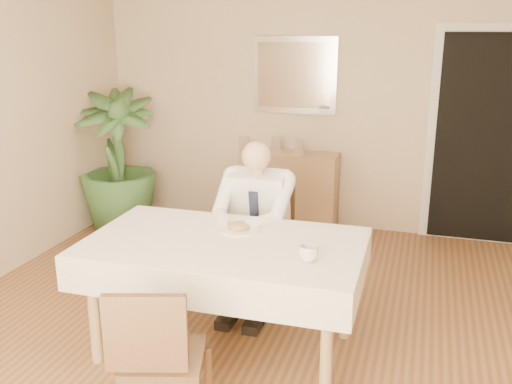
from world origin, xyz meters
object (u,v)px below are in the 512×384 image
(chair_near, at_px, (157,354))
(seated_man, at_px, (252,220))
(potted_palm, at_px, (117,161))
(sideboard, at_px, (289,190))
(coffee_mug, at_px, (308,253))
(dining_table, at_px, (224,254))
(chair_far, at_px, (264,229))

(chair_near, height_order, seated_man, seated_man)
(chair_near, height_order, potted_palm, potted_palm)
(seated_man, xyz_separation_m, sideboard, (-0.17, 1.82, -0.30))
(coffee_mug, xyz_separation_m, sideboard, (-0.73, 2.56, -0.40))
(seated_man, height_order, potted_palm, potted_palm)
(chair_near, distance_m, potted_palm, 3.30)
(dining_table, distance_m, coffee_mug, 0.60)
(seated_man, relative_size, potted_palm, 0.88)
(potted_palm, bearing_deg, seated_man, -35.12)
(chair_near, relative_size, coffee_mug, 7.57)
(sideboard, bearing_deg, seated_man, -84.24)
(dining_table, distance_m, chair_near, 0.88)
(chair_near, relative_size, potted_palm, 0.59)
(chair_near, distance_m, coffee_mug, 0.99)
(chair_far, xyz_separation_m, seated_man, (0.00, -0.29, 0.17))
(chair_near, relative_size, seated_man, 0.67)
(coffee_mug, bearing_deg, sideboard, 106.01)
(coffee_mug, bearing_deg, chair_near, -130.41)
(chair_far, height_order, potted_palm, potted_palm)
(coffee_mug, relative_size, sideboard, 0.11)
(sideboard, bearing_deg, potted_palm, -162.56)
(chair_far, bearing_deg, dining_table, -82.59)
(dining_table, xyz_separation_m, sideboard, (-0.17, 2.41, -0.27))
(chair_near, bearing_deg, seated_man, 72.16)
(coffee_mug, distance_m, sideboard, 2.69)
(dining_table, relative_size, sideboard, 1.74)
(seated_man, height_order, sideboard, seated_man)
(dining_table, bearing_deg, potted_palm, 133.79)
(seated_man, relative_size, sideboard, 1.26)
(coffee_mug, distance_m, potted_palm, 3.16)
(chair_far, distance_m, seated_man, 0.34)
(chair_near, bearing_deg, sideboard, 76.14)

